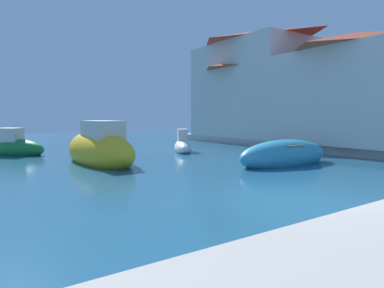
% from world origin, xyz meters
% --- Properties ---
extents(ground, '(80.00, 80.00, 0.00)m').
position_xyz_m(ground, '(0.00, 0.00, 0.00)').
color(ground, '#1E5170').
extents(moored_boat_0, '(2.48, 6.23, 2.42)m').
position_xyz_m(moored_boat_0, '(-1.89, 9.94, 0.63)').
color(moored_boat_0, gold).
rests_on(moored_boat_0, ground).
extents(moored_boat_3, '(3.48, 3.50, 1.80)m').
position_xyz_m(moored_boat_3, '(-4.90, 15.70, 0.43)').
color(moored_boat_3, '#197233').
rests_on(moored_boat_3, ground).
extents(moored_boat_4, '(2.39, 3.29, 1.60)m').
position_xyz_m(moored_boat_4, '(4.03, 11.98, 0.36)').
color(moored_boat_4, white).
rests_on(moored_boat_4, ground).
extents(moored_boat_5, '(5.19, 1.77, 1.46)m').
position_xyz_m(moored_boat_5, '(4.88, 4.68, 0.41)').
color(moored_boat_5, teal).
rests_on(moored_boat_5, ground).
extents(waterfront_building_main, '(7.01, 8.85, 6.82)m').
position_xyz_m(waterfront_building_main, '(13.00, 6.17, 3.97)').
color(waterfront_building_main, beige).
rests_on(waterfront_building_main, quay_promenade).
extents(waterfront_building_annex, '(6.38, 10.07, 8.74)m').
position_xyz_m(waterfront_building_annex, '(13.00, 15.25, 4.93)').
color(waterfront_building_annex, beige).
rests_on(waterfront_building_annex, quay_promenade).
extents(waterfront_building_far, '(6.16, 9.43, 6.60)m').
position_xyz_m(waterfront_building_far, '(13.00, 15.55, 3.85)').
color(waterfront_building_far, silver).
rests_on(waterfront_building_far, quay_promenade).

